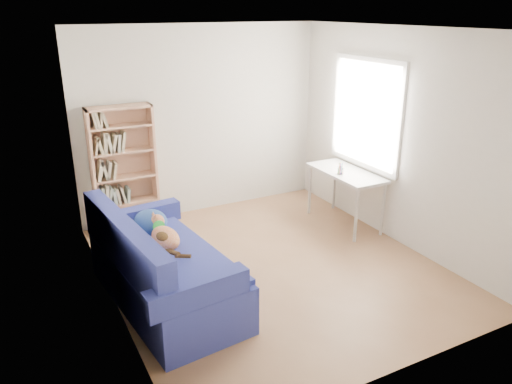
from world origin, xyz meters
TOP-DOWN VIEW (x-y plane):
  - ground at (0.00, 0.00)m, footprint 4.00×4.00m
  - room_shell at (0.10, 0.03)m, footprint 3.54×4.04m
  - sofa at (-1.31, -0.12)m, footprint 1.12×2.04m
  - bookshelf at (-1.16, 1.86)m, footprint 0.82×0.26m
  - desk at (1.47, 0.60)m, footprint 0.53×1.15m
  - pen_cup at (1.34, 0.56)m, footprint 0.08×0.08m

SIDE VIEW (x-z plane):
  - ground at x=0.00m, z-range 0.00..0.00m
  - sofa at x=-1.31m, z-range -0.12..0.84m
  - desk at x=1.47m, z-range 0.30..1.05m
  - bookshelf at x=-1.16m, z-range -0.06..1.58m
  - pen_cup at x=1.34m, z-range 0.73..0.88m
  - room_shell at x=0.10m, z-range 0.33..2.95m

